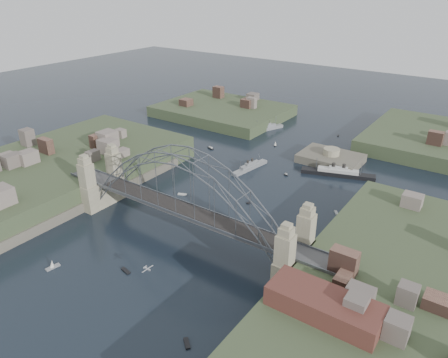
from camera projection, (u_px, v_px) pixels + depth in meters
The scene contains 23 objects.
ground at pixel (185, 237), 111.49m from camera, with size 500.00×500.00×0.00m, color black.
bridge at pixel (183, 196), 106.19m from camera, with size 84.00×13.80×24.60m.
shore_west at pixel (53, 177), 140.37m from camera, with size 50.50×90.00×12.00m.
shore_east at pixel (414, 323), 80.92m from camera, with size 50.50×90.00×12.00m.
headland_nw at pixel (222, 115), 209.98m from camera, with size 60.00×45.00×9.00m, color #364529.
fort_island at pixel (330, 163), 157.13m from camera, with size 22.00×16.00×9.40m.
wharf_shed at pixel (324, 305), 74.03m from camera, with size 20.00×8.00×4.00m, color #592D26.
naval_cruiser_near at pixel (250, 167), 150.81m from camera, with size 4.77×17.24×5.13m.
naval_cruiser_far at pixel (266, 128), 189.51m from camera, with size 8.96×17.38×6.00m.
ocean_liner at pixel (338, 173), 145.78m from camera, with size 24.79×11.03×6.13m.
aeroplane at pixel (147, 269), 90.08m from camera, with size 1.67×3.15×0.46m.
small_boat_a at pixel (182, 194), 133.15m from camera, with size 2.92×1.89×0.45m.
small_boat_b at pixel (250, 203), 128.23m from camera, with size 1.34×2.08×0.45m.
small_boat_c at pixel (126, 271), 98.30m from camera, with size 2.94×1.49×0.45m.
small_boat_d at pixel (336, 213), 122.56m from camera, with size 2.12×2.43×0.45m.
small_boat_e at pixel (211, 148), 169.22m from camera, with size 3.31×2.03×1.43m.
small_boat_f at pixel (286, 175), 146.23m from camera, with size 1.63×0.85×1.43m.
small_boat_g at pixel (187, 343), 78.75m from camera, with size 2.64×2.42×0.45m.
small_boat_h at pixel (275, 144), 171.55m from camera, with size 1.29×1.89×2.38m.
small_boat_i at pixel (296, 249), 105.10m from camera, with size 1.56×2.41×2.38m.
small_boat_j at pixel (52, 265), 99.27m from camera, with size 1.60×3.49×2.38m.
small_boat_k at pixel (338, 136), 182.91m from camera, with size 1.01×1.72×0.45m.
small_boat_l at pixel (155, 172), 148.84m from camera, with size 1.71×2.85×0.45m.
Camera 1 is at (62.48, -71.00, 61.88)m, focal length 33.76 mm.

